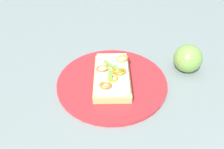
{
  "coord_description": "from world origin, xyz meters",
  "views": [
    {
      "loc": [
        0.11,
        -0.43,
        0.4
      ],
      "look_at": [
        0.0,
        0.0,
        0.03
      ],
      "focal_mm": 36.16,
      "sensor_mm": 36.0,
      "label": 1
    }
  ],
  "objects": [
    {
      "name": "plate",
      "position": [
        0.0,
        0.0,
        0.01
      ],
      "size": [
        0.29,
        0.29,
        0.01
      ],
      "primitive_type": "cylinder",
      "color": "red",
      "rests_on": "ground_plane"
    },
    {
      "name": "sandwich",
      "position": [
        0.0,
        -0.0,
        0.03
      ],
      "size": [
        0.13,
        0.19,
        0.05
      ],
      "rotation": [
        0.0,
        0.0,
        4.98
      ],
      "color": "tan",
      "rests_on": "plate"
    },
    {
      "name": "ground_plane",
      "position": [
        0.0,
        0.0,
        0.0
      ],
      "size": [
        2.0,
        2.0,
        0.0
      ],
      "primitive_type": "plane",
      "color": "slate",
      "rests_on": "ground"
    },
    {
      "name": "apple_2",
      "position": [
        0.19,
        0.11,
        0.04
      ],
      "size": [
        0.11,
        0.11,
        0.08
      ],
      "primitive_type": "sphere",
      "rotation": [
        0.0,
        0.0,
        0.98
      ],
      "color": "#6E9D43",
      "rests_on": "ground_plane"
    }
  ]
}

